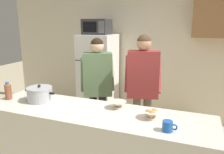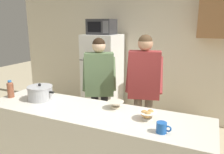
{
  "view_description": "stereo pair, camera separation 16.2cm",
  "coord_description": "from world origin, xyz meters",
  "px_view_note": "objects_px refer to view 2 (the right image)",
  "views": [
    {
      "loc": [
        0.98,
        -2.01,
        1.84
      ],
      "look_at": [
        0.0,
        0.55,
        1.17
      ],
      "focal_mm": 35.84,
      "sensor_mm": 36.0,
      "label": 1
    },
    {
      "loc": [
        1.13,
        -1.95,
        1.84
      ],
      "look_at": [
        0.0,
        0.55,
        1.17
      ],
      "focal_mm": 35.84,
      "sensor_mm": 36.0,
      "label": 2
    }
  ],
  "objects_px": {
    "cooking_pot": "(40,93)",
    "microwave": "(102,27)",
    "person_near_pot": "(99,80)",
    "refrigerator": "(103,76)",
    "person_by_sink": "(144,81)",
    "coffee_mug": "(162,128)",
    "bread_bowl": "(147,115)",
    "bottle_near_edge": "(10,89)",
    "empty_bowl": "(116,104)"
  },
  "relations": [
    {
      "from": "cooking_pot",
      "to": "microwave",
      "type": "bearing_deg",
      "value": 91.61
    },
    {
      "from": "person_near_pot",
      "to": "cooking_pot",
      "type": "height_order",
      "value": "person_near_pot"
    },
    {
      "from": "cooking_pot",
      "to": "refrigerator",
      "type": "bearing_deg",
      "value": 91.59
    },
    {
      "from": "person_by_sink",
      "to": "cooking_pot",
      "type": "relative_size",
      "value": 4.11
    },
    {
      "from": "person_near_pot",
      "to": "person_by_sink",
      "type": "bearing_deg",
      "value": 6.51
    },
    {
      "from": "refrigerator",
      "to": "coffee_mug",
      "type": "height_order",
      "value": "refrigerator"
    },
    {
      "from": "bread_bowl",
      "to": "bottle_near_edge",
      "type": "bearing_deg",
      "value": -178.04
    },
    {
      "from": "microwave",
      "to": "person_near_pot",
      "type": "relative_size",
      "value": 0.29
    },
    {
      "from": "refrigerator",
      "to": "bread_bowl",
      "type": "height_order",
      "value": "refrigerator"
    },
    {
      "from": "bread_bowl",
      "to": "refrigerator",
      "type": "bearing_deg",
      "value": 127.63
    },
    {
      "from": "refrigerator",
      "to": "bread_bowl",
      "type": "distance_m",
      "value": 2.3
    },
    {
      "from": "refrigerator",
      "to": "person_by_sink",
      "type": "distance_m",
      "value": 1.44
    },
    {
      "from": "person_near_pot",
      "to": "coffee_mug",
      "type": "height_order",
      "value": "person_near_pot"
    },
    {
      "from": "person_near_pot",
      "to": "cooking_pot",
      "type": "xyz_separation_m",
      "value": [
        -0.39,
        -0.81,
        -0.01
      ]
    },
    {
      "from": "coffee_mug",
      "to": "bread_bowl",
      "type": "xyz_separation_m",
      "value": [
        -0.18,
        0.21,
        0.0
      ]
    },
    {
      "from": "cooking_pot",
      "to": "coffee_mug",
      "type": "height_order",
      "value": "cooking_pot"
    },
    {
      "from": "microwave",
      "to": "coffee_mug",
      "type": "height_order",
      "value": "microwave"
    },
    {
      "from": "microwave",
      "to": "cooking_pot",
      "type": "distance_m",
      "value": 1.93
    },
    {
      "from": "person_near_pot",
      "to": "bottle_near_edge",
      "type": "xyz_separation_m",
      "value": [
        -0.79,
        -0.9,
        0.01
      ]
    },
    {
      "from": "person_by_sink",
      "to": "bottle_near_edge",
      "type": "xyz_separation_m",
      "value": [
        -1.45,
        -0.97,
        -0.03
      ]
    },
    {
      "from": "person_by_sink",
      "to": "coffee_mug",
      "type": "height_order",
      "value": "person_by_sink"
    },
    {
      "from": "refrigerator",
      "to": "bread_bowl",
      "type": "xyz_separation_m",
      "value": [
        1.4,
        -1.82,
        0.16
      ]
    },
    {
      "from": "cooking_pot",
      "to": "empty_bowl",
      "type": "height_order",
      "value": "cooking_pot"
    },
    {
      "from": "coffee_mug",
      "to": "bread_bowl",
      "type": "distance_m",
      "value": 0.28
    },
    {
      "from": "person_near_pot",
      "to": "cooking_pot",
      "type": "distance_m",
      "value": 0.9
    },
    {
      "from": "person_near_pot",
      "to": "refrigerator",
      "type": "bearing_deg",
      "value": 114.11
    },
    {
      "from": "microwave",
      "to": "coffee_mug",
      "type": "bearing_deg",
      "value": -51.67
    },
    {
      "from": "microwave",
      "to": "cooking_pot",
      "type": "relative_size",
      "value": 1.17
    },
    {
      "from": "person_by_sink",
      "to": "cooking_pot",
      "type": "bearing_deg",
      "value": -139.75
    },
    {
      "from": "cooking_pot",
      "to": "bread_bowl",
      "type": "bearing_deg",
      "value": -1.07
    },
    {
      "from": "empty_bowl",
      "to": "person_near_pot",
      "type": "bearing_deg",
      "value": 129.05
    },
    {
      "from": "microwave",
      "to": "cooking_pot",
      "type": "xyz_separation_m",
      "value": [
        0.05,
        -1.77,
        -0.76
      ]
    },
    {
      "from": "microwave",
      "to": "coffee_mug",
      "type": "relative_size",
      "value": 3.66
    },
    {
      "from": "cooking_pot",
      "to": "bread_bowl",
      "type": "relative_size",
      "value": 2.22
    },
    {
      "from": "refrigerator",
      "to": "cooking_pot",
      "type": "xyz_separation_m",
      "value": [
        0.05,
        -1.79,
        0.2
      ]
    },
    {
      "from": "cooking_pot",
      "to": "coffee_mug",
      "type": "xyz_separation_m",
      "value": [
        1.54,
        -0.24,
        -0.04
      ]
    },
    {
      "from": "refrigerator",
      "to": "person_by_sink",
      "type": "bearing_deg",
      "value": -39.61
    },
    {
      "from": "refrigerator",
      "to": "empty_bowl",
      "type": "xyz_separation_m",
      "value": [
        1.0,
        -1.68,
        0.16
      ]
    },
    {
      "from": "coffee_mug",
      "to": "bread_bowl",
      "type": "relative_size",
      "value": 0.71
    },
    {
      "from": "coffee_mug",
      "to": "empty_bowl",
      "type": "bearing_deg",
      "value": 148.95
    },
    {
      "from": "microwave",
      "to": "bottle_near_edge",
      "type": "bearing_deg",
      "value": -100.74
    },
    {
      "from": "cooking_pot",
      "to": "person_near_pot",
      "type": "bearing_deg",
      "value": 64.33
    },
    {
      "from": "refrigerator",
      "to": "person_near_pot",
      "type": "relative_size",
      "value": 0.99
    },
    {
      "from": "coffee_mug",
      "to": "bottle_near_edge",
      "type": "xyz_separation_m",
      "value": [
        -1.94,
        0.15,
        0.06
      ]
    },
    {
      "from": "microwave",
      "to": "bottle_near_edge",
      "type": "xyz_separation_m",
      "value": [
        -0.35,
        -1.86,
        -0.74
      ]
    },
    {
      "from": "microwave",
      "to": "person_by_sink",
      "type": "bearing_deg",
      "value": -38.93
    },
    {
      "from": "person_near_pot",
      "to": "empty_bowl",
      "type": "bearing_deg",
      "value": -50.95
    },
    {
      "from": "refrigerator",
      "to": "microwave",
      "type": "height_order",
      "value": "microwave"
    },
    {
      "from": "coffee_mug",
      "to": "empty_bowl",
      "type": "distance_m",
      "value": 0.68
    },
    {
      "from": "coffee_mug",
      "to": "bottle_near_edge",
      "type": "height_order",
      "value": "bottle_near_edge"
    }
  ]
}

